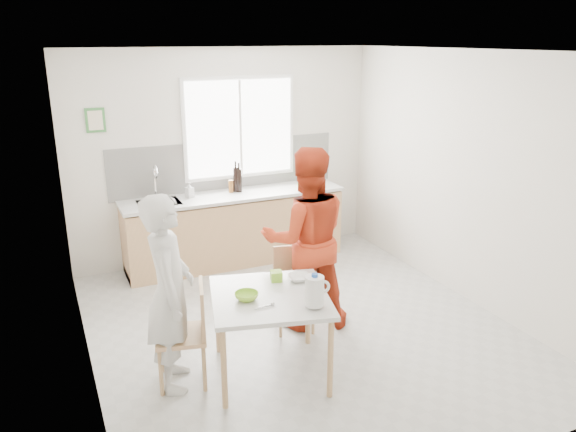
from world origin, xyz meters
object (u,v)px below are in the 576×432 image
bowl_white (299,278)px  wine_bottle_a (236,179)px  chair_far (293,284)px  person_white (170,293)px  chair_left (189,330)px  wine_bottle_b (239,180)px  bowl_green (247,296)px  person_red (306,239)px  dining_table (270,303)px  milk_jug (315,291)px

bowl_white → wine_bottle_a: size_ratio=0.62×
chair_far → person_white: 1.47m
chair_left → wine_bottle_a: size_ratio=2.77×
chair_far → wine_bottle_a: size_ratio=2.57×
bowl_white → wine_bottle_b: 2.49m
chair_far → wine_bottle_b: wine_bottle_b is taller
bowl_green → wine_bottle_a: wine_bottle_a is taller
chair_left → person_red: person_red is taller
dining_table → bowl_green: bearing=179.7°
bowl_green → bowl_white: (0.56, 0.17, -0.01)m
milk_jug → chair_left: bearing=164.5°
person_red → bowl_white: size_ratio=9.31×
dining_table → person_red: bearing=45.4°
person_white → milk_jug: 1.18m
dining_table → chair_far: chair_far is taller
chair_far → person_white: bearing=-145.2°
wine_bottle_a → milk_jug: bearing=-97.5°
bowl_green → wine_bottle_a: bearing=72.3°
chair_far → bowl_green: 1.07m
dining_table → chair_left: (-0.66, 0.17, -0.18)m
person_white → wine_bottle_b: (1.47, 2.41, 0.23)m
milk_jug → dining_table: bearing=139.3°
person_white → wine_bottle_b: size_ratio=5.57×
dining_table → bowl_white: bearing=25.5°
dining_table → wine_bottle_a: 2.74m
chair_far → wine_bottle_a: wine_bottle_a is taller
bowl_green → dining_table: bearing=-0.3°
bowl_green → milk_jug: 0.58m
wine_bottle_b → wine_bottle_a: bearing=150.2°
wine_bottle_b → chair_far: bearing=-94.0°
dining_table → bowl_green: bowl_green is taller
chair_far → wine_bottle_b: 2.02m
chair_far → bowl_green: (-0.75, -0.70, 0.32)m
chair_far → person_red: 0.48m
chair_far → chair_left: bearing=-141.8°
chair_left → wine_bottle_b: (1.34, 2.45, 0.58)m
chair_far → milk_jug: (-0.30, -1.05, 0.44)m
bowl_white → wine_bottle_a: wine_bottle_a is taller
bowl_green → bowl_white: 0.58m
dining_table → chair_far: bearing=52.3°
bowl_green → wine_bottle_b: size_ratio=0.66×
dining_table → wine_bottle_b: (0.67, 2.61, 0.40)m
milk_jug → wine_bottle_b: wine_bottle_b is taller
wine_bottle_a → wine_bottle_b: (0.04, -0.02, -0.01)m
chair_far → bowl_green: size_ratio=4.17×
dining_table → chair_left: size_ratio=1.33×
chair_far → person_red: size_ratio=0.45×
person_white → wine_bottle_a: (1.43, 2.43, 0.24)m
dining_table → wine_bottle_a: wine_bottle_a is taller
bowl_white → person_red: bearing=58.1°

